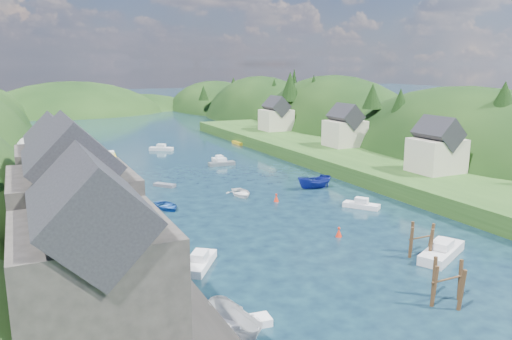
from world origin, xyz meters
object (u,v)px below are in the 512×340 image
channel_buoy_far (276,198)px  piling_cluster_far (421,243)px  piling_cluster_near (447,286)px  channel_buoy_near (339,232)px

channel_buoy_far → piling_cluster_far: bearing=-81.5°
piling_cluster_near → channel_buoy_near: piling_cluster_near is taller
piling_cluster_far → channel_buoy_near: size_ratio=3.36×
piling_cluster_near → piling_cluster_far: bearing=57.9°
channel_buoy_near → piling_cluster_far: bearing=-63.3°
piling_cluster_near → piling_cluster_far: size_ratio=1.04×
piling_cluster_far → channel_buoy_far: 23.60m
piling_cluster_near → channel_buoy_far: size_ratio=3.50×
piling_cluster_near → channel_buoy_far: 31.70m
piling_cluster_far → channel_buoy_far: piling_cluster_far is taller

